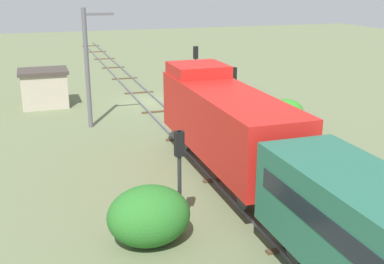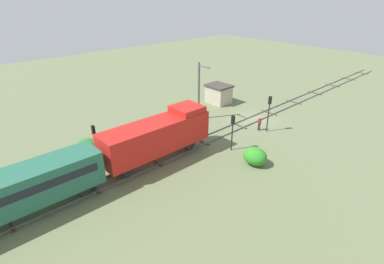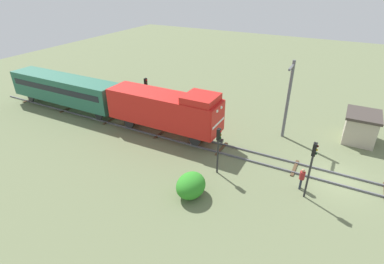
{
  "view_description": "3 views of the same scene",
  "coord_description": "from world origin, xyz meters",
  "px_view_note": "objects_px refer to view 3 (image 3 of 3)",
  "views": [
    {
      "loc": [
        8.15,
        35.14,
        8.85
      ],
      "look_at": [
        0.55,
        12.36,
        1.31
      ],
      "focal_mm": 45.0,
      "sensor_mm": 36.0,
      "label": 1
    },
    {
      "loc": [
        -21.11,
        30.14,
        15.25
      ],
      "look_at": [
        -0.4,
        11.38,
        1.93
      ],
      "focal_mm": 28.0,
      "sensor_mm": 36.0,
      "label": 2
    },
    {
      "loc": [
        -21.43,
        1.24,
        13.95
      ],
      "look_at": [
        -0.57,
        12.24,
        1.35
      ],
      "focal_mm": 28.0,
      "sensor_mm": 36.0,
      "label": 3
    }
  ],
  "objects_px": {
    "passenger_car_leading": "(64,88)",
    "traffic_signal_far": "(146,89)",
    "worker_near_track": "(302,177)",
    "catenary_mast": "(288,98)",
    "traffic_signal_near": "(312,161)",
    "locomotive": "(165,109)",
    "relay_hut": "(361,127)",
    "traffic_signal_mid": "(218,143)"
  },
  "relations": [
    {
      "from": "passenger_car_leading",
      "to": "traffic_signal_far",
      "type": "distance_m",
      "value": 9.33
    },
    {
      "from": "catenary_mast",
      "to": "locomotive",
      "type": "bearing_deg",
      "value": 116.23
    },
    {
      "from": "relay_hut",
      "to": "traffic_signal_mid",
      "type": "bearing_deg",
      "value": 138.62
    },
    {
      "from": "traffic_signal_far",
      "to": "catenary_mast",
      "type": "distance_m",
      "value": 14.86
    },
    {
      "from": "locomotive",
      "to": "traffic_signal_mid",
      "type": "distance_m",
      "value": 7.64
    },
    {
      "from": "passenger_car_leading",
      "to": "traffic_signal_far",
      "type": "height_order",
      "value": "traffic_signal_far"
    },
    {
      "from": "passenger_car_leading",
      "to": "worker_near_track",
      "type": "xyz_separation_m",
      "value": [
        -2.4,
        -26.31,
        -1.53
      ]
    },
    {
      "from": "traffic_signal_mid",
      "to": "relay_hut",
      "type": "xyz_separation_m",
      "value": [
        10.9,
        -9.6,
        -1.31
      ]
    },
    {
      "from": "traffic_signal_mid",
      "to": "catenary_mast",
      "type": "height_order",
      "value": "catenary_mast"
    },
    {
      "from": "locomotive",
      "to": "worker_near_track",
      "type": "relative_size",
      "value": 6.82
    },
    {
      "from": "traffic_signal_far",
      "to": "catenary_mast",
      "type": "bearing_deg",
      "value": -84.83
    },
    {
      "from": "worker_near_track",
      "to": "catenary_mast",
      "type": "relative_size",
      "value": 0.23
    },
    {
      "from": "passenger_car_leading",
      "to": "relay_hut",
      "type": "bearing_deg",
      "value": -75.86
    },
    {
      "from": "catenary_mast",
      "to": "relay_hut",
      "type": "xyz_separation_m",
      "value": [
        2.57,
        -6.43,
        -2.54
      ]
    },
    {
      "from": "passenger_car_leading",
      "to": "worker_near_track",
      "type": "bearing_deg",
      "value": -95.21
    },
    {
      "from": "traffic_signal_near",
      "to": "relay_hut",
      "type": "xyz_separation_m",
      "value": [
        10.7,
        -3.02,
        -1.62
      ]
    },
    {
      "from": "traffic_signal_far",
      "to": "worker_near_track",
      "type": "height_order",
      "value": "traffic_signal_far"
    },
    {
      "from": "traffic_signal_mid",
      "to": "catenary_mast",
      "type": "distance_m",
      "value": 9.0
    },
    {
      "from": "traffic_signal_far",
      "to": "worker_near_track",
      "type": "xyz_separation_m",
      "value": [
        -6.0,
        -17.71,
        -1.75
      ]
    },
    {
      "from": "traffic_signal_mid",
      "to": "traffic_signal_far",
      "type": "relative_size",
      "value": 0.98
    },
    {
      "from": "worker_near_track",
      "to": "catenary_mast",
      "type": "height_order",
      "value": "catenary_mast"
    },
    {
      "from": "traffic_signal_far",
      "to": "catenary_mast",
      "type": "xyz_separation_m",
      "value": [
        1.33,
        -14.75,
        1.18
      ]
    },
    {
      "from": "locomotive",
      "to": "catenary_mast",
      "type": "xyz_separation_m",
      "value": [
        4.93,
        -10.01,
        1.16
      ]
    },
    {
      "from": "passenger_car_leading",
      "to": "worker_near_track",
      "type": "height_order",
      "value": "passenger_car_leading"
    },
    {
      "from": "traffic_signal_near",
      "to": "traffic_signal_far",
      "type": "relative_size",
      "value": 1.1
    },
    {
      "from": "catenary_mast",
      "to": "worker_near_track",
      "type": "bearing_deg",
      "value": -157.98
    },
    {
      "from": "traffic_signal_near",
      "to": "traffic_signal_far",
      "type": "xyz_separation_m",
      "value": [
        6.8,
        18.16,
        -0.26
      ]
    },
    {
      "from": "locomotive",
      "to": "traffic_signal_far",
      "type": "bearing_deg",
      "value": 52.75
    },
    {
      "from": "relay_hut",
      "to": "passenger_car_leading",
      "type": "bearing_deg",
      "value": 104.14
    },
    {
      "from": "traffic_signal_near",
      "to": "worker_near_track",
      "type": "bearing_deg",
      "value": 29.08
    },
    {
      "from": "traffic_signal_near",
      "to": "relay_hut",
      "type": "distance_m",
      "value": 11.23
    },
    {
      "from": "traffic_signal_near",
      "to": "traffic_signal_far",
      "type": "bearing_deg",
      "value": 69.47
    },
    {
      "from": "traffic_signal_near",
      "to": "worker_near_track",
      "type": "relative_size",
      "value": 2.56
    },
    {
      "from": "passenger_car_leading",
      "to": "traffic_signal_far",
      "type": "relative_size",
      "value": 3.55
    },
    {
      "from": "traffic_signal_far",
      "to": "traffic_signal_near",
      "type": "bearing_deg",
      "value": -110.53
    },
    {
      "from": "locomotive",
      "to": "catenary_mast",
      "type": "bearing_deg",
      "value": -63.77
    },
    {
      "from": "traffic_signal_far",
      "to": "worker_near_track",
      "type": "relative_size",
      "value": 2.32
    },
    {
      "from": "passenger_car_leading",
      "to": "traffic_signal_near",
      "type": "relative_size",
      "value": 3.22
    },
    {
      "from": "traffic_signal_mid",
      "to": "catenary_mast",
      "type": "relative_size",
      "value": 0.53
    },
    {
      "from": "traffic_signal_near",
      "to": "traffic_signal_mid",
      "type": "height_order",
      "value": "traffic_signal_near"
    },
    {
      "from": "traffic_signal_far",
      "to": "worker_near_track",
      "type": "distance_m",
      "value": 18.78
    },
    {
      "from": "catenary_mast",
      "to": "relay_hut",
      "type": "height_order",
      "value": "catenary_mast"
    }
  ]
}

